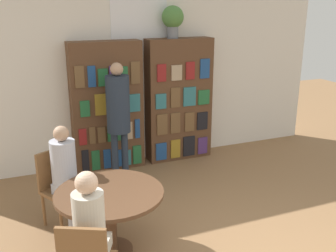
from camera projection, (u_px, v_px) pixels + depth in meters
wall_back at (140, 70)px, 6.25m from camera, size 6.40×0.07×3.00m
bookshelf_left at (107, 107)px, 6.02m from camera, size 1.08×0.34×1.99m
bookshelf_right at (179, 100)px, 6.45m from camera, size 1.08×0.34×1.99m
flower_vase at (173, 19)px, 6.02m from camera, size 0.34×0.34×0.49m
reading_table at (110, 203)px, 4.02m from camera, size 1.11×1.11×0.70m
chair_left_side at (59, 184)px, 4.59m from camera, size 0.54×0.54×0.90m
seated_reader_left at (66, 172)px, 4.41m from camera, size 0.40×0.42×1.25m
seated_reader_right at (91, 229)px, 3.29m from camera, size 0.38×0.41×1.26m
librarian_standing at (118, 109)px, 5.56m from camera, size 0.33×0.60×1.75m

